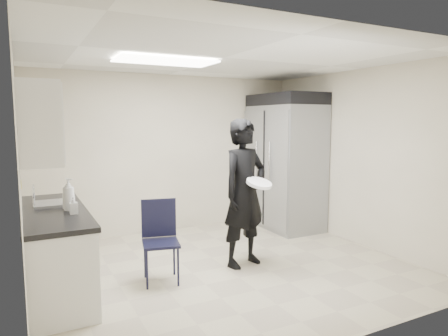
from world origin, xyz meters
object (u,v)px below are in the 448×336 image
folding_chair (161,243)px  man_tuxedo (245,193)px  commercial_fridge (285,167)px  lower_counter (56,253)px

folding_chair → man_tuxedo: size_ratio=0.49×
folding_chair → commercial_fridge: bearing=39.1°
commercial_fridge → folding_chair: bearing=-153.3°
man_tuxedo → lower_counter: bearing=159.7°
commercial_fridge → folding_chair: (-2.69, -1.35, -0.59)m
lower_counter → man_tuxedo: man_tuxedo is taller
folding_chair → man_tuxedo: bearing=15.1°
lower_counter → folding_chair: 1.13m
commercial_fridge → lower_counter: bearing=-164.1°
man_tuxedo → commercial_fridge: bearing=25.3°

